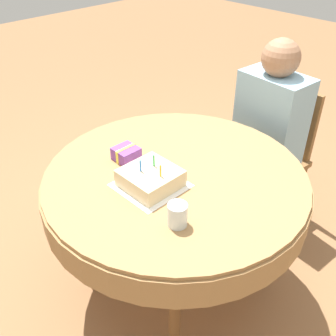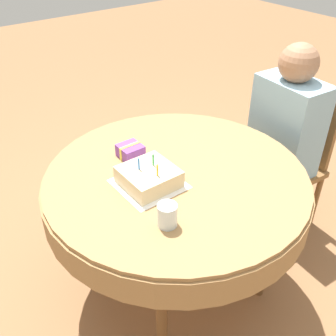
{
  "view_description": "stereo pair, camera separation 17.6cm",
  "coord_description": "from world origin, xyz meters",
  "px_view_note": "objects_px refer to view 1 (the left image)",
  "views": [
    {
      "loc": [
        1.03,
        -1.05,
        1.82
      ],
      "look_at": [
        -0.0,
        -0.04,
        0.82
      ],
      "focal_mm": 42.0,
      "sensor_mm": 36.0,
      "label": 1
    },
    {
      "loc": [
        1.15,
        -0.92,
        1.82
      ],
      "look_at": [
        -0.0,
        -0.04,
        0.82
      ],
      "focal_mm": 42.0,
      "sensor_mm": 36.0,
      "label": 2
    }
  ],
  "objects_px": {
    "chair": "(272,150)",
    "person": "(269,120)",
    "drinking_glass": "(177,215)",
    "birthday_cake": "(150,178)",
    "gift_box": "(126,154)"
  },
  "relations": [
    {
      "from": "birthday_cake",
      "to": "drinking_glass",
      "type": "xyz_separation_m",
      "value": [
        0.26,
        -0.09,
        0.01
      ]
    },
    {
      "from": "chair",
      "to": "drinking_glass",
      "type": "height_order",
      "value": "chair"
    },
    {
      "from": "person",
      "to": "drinking_glass",
      "type": "xyz_separation_m",
      "value": [
        0.3,
        -1.09,
        0.1
      ]
    },
    {
      "from": "chair",
      "to": "drinking_glass",
      "type": "bearing_deg",
      "value": -71.29
    },
    {
      "from": "chair",
      "to": "drinking_glass",
      "type": "relative_size",
      "value": 8.99
    },
    {
      "from": "person",
      "to": "gift_box",
      "type": "height_order",
      "value": "person"
    },
    {
      "from": "chair",
      "to": "person",
      "type": "relative_size",
      "value": 0.73
    },
    {
      "from": "gift_box",
      "to": "person",
      "type": "bearing_deg",
      "value": 78.23
    },
    {
      "from": "drinking_glass",
      "to": "birthday_cake",
      "type": "bearing_deg",
      "value": 160.16
    },
    {
      "from": "chair",
      "to": "birthday_cake",
      "type": "height_order",
      "value": "birthday_cake"
    },
    {
      "from": "drinking_glass",
      "to": "gift_box",
      "type": "bearing_deg",
      "value": 163.18
    },
    {
      "from": "drinking_glass",
      "to": "person",
      "type": "bearing_deg",
      "value": 105.41
    },
    {
      "from": "chair",
      "to": "birthday_cake",
      "type": "relative_size",
      "value": 3.88
    },
    {
      "from": "person",
      "to": "drinking_glass",
      "type": "distance_m",
      "value": 1.13
    },
    {
      "from": "birthday_cake",
      "to": "drinking_glass",
      "type": "distance_m",
      "value": 0.27
    }
  ]
}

